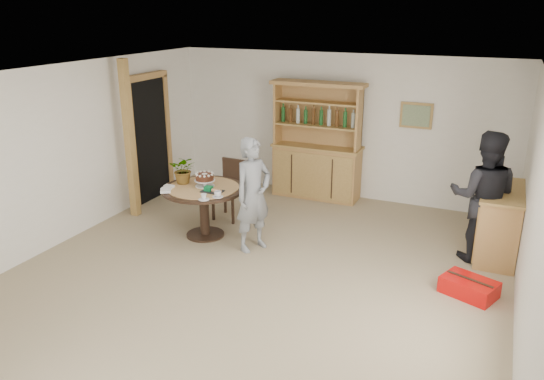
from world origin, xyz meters
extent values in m
plane|color=tan|center=(0.00, 0.00, 0.00)|extent=(7.00, 7.00, 0.00)
cube|color=white|center=(0.00, 3.50, 1.25)|extent=(6.00, 0.04, 2.50)
cube|color=white|center=(-3.00, 0.00, 1.25)|extent=(0.04, 7.00, 2.50)
cube|color=white|center=(3.00, 0.00, 1.25)|extent=(0.04, 7.00, 2.50)
cube|color=white|center=(0.00, 0.00, 2.50)|extent=(6.00, 7.00, 0.04)
cube|color=tan|center=(1.30, 3.47, 1.55)|extent=(0.52, 0.03, 0.42)
cube|color=#59724C|center=(1.30, 3.45, 1.55)|extent=(0.44, 0.02, 0.34)
cube|color=black|center=(-2.94, 2.00, 1.05)|extent=(0.10, 0.90, 2.10)
cube|color=#B3834B|center=(-2.92, 1.50, 1.05)|extent=(0.12, 0.10, 2.10)
cube|color=#B3834B|center=(-2.92, 2.50, 1.05)|extent=(0.12, 0.10, 2.10)
cube|color=#B3834B|center=(-2.92, 2.00, 2.13)|extent=(0.12, 1.10, 0.10)
cube|color=tan|center=(-2.70, 1.20, 1.25)|extent=(0.12, 0.12, 2.50)
cube|color=#B3834B|center=(-0.30, 3.24, 0.45)|extent=(1.50, 0.50, 0.90)
cube|color=tan|center=(-0.30, 3.24, 0.92)|extent=(1.56, 0.54, 0.04)
cube|color=#B3834B|center=(-0.30, 3.34, 1.47)|extent=(1.50, 0.04, 1.06)
cube|color=#B3834B|center=(-1.03, 3.19, 1.47)|extent=(0.04, 0.34, 1.06)
cube|color=#B3834B|center=(0.43, 3.19, 1.47)|extent=(0.04, 0.34, 1.06)
cube|color=tan|center=(-0.30, 3.19, 1.30)|extent=(1.44, 0.32, 0.03)
cube|color=tan|center=(-0.30, 3.19, 1.70)|extent=(1.44, 0.32, 0.03)
cube|color=#B3834B|center=(-0.30, 3.19, 2.01)|extent=(1.62, 0.40, 0.06)
cylinder|color=#194C1E|center=(-0.86, 3.19, 1.46)|extent=(0.07, 0.07, 0.28)
cylinder|color=#4C2D14|center=(-0.70, 3.19, 1.46)|extent=(0.07, 0.07, 0.28)
cylinder|color=#B2BFB2|center=(-0.54, 3.19, 1.46)|extent=(0.07, 0.07, 0.28)
cylinder|color=#194C1E|center=(-0.38, 3.19, 1.46)|extent=(0.07, 0.07, 0.28)
cylinder|color=#4C2D14|center=(-0.22, 3.19, 1.46)|extent=(0.07, 0.07, 0.28)
cylinder|color=#B2BFB2|center=(-0.06, 3.19, 1.46)|extent=(0.07, 0.07, 0.28)
cylinder|color=#194C1E|center=(0.10, 3.19, 1.46)|extent=(0.07, 0.07, 0.28)
cylinder|color=#4C2D14|center=(0.26, 3.19, 1.46)|extent=(0.07, 0.07, 0.28)
cube|color=#B3834B|center=(2.74, 2.00, 0.45)|extent=(0.50, 1.20, 0.90)
cube|color=tan|center=(2.74, 2.00, 0.92)|extent=(0.54, 1.26, 0.04)
cylinder|color=black|center=(-1.23, 0.93, 0.73)|extent=(1.20, 1.20, 0.04)
cylinder|color=black|center=(-1.23, 0.93, 0.36)|extent=(0.14, 0.14, 0.70)
cylinder|color=black|center=(-1.23, 0.93, 0.01)|extent=(0.56, 0.56, 0.03)
cylinder|color=tan|center=(-1.23, 0.93, 0.76)|extent=(1.04, 1.04, 0.01)
cube|color=black|center=(-1.23, 1.68, 0.45)|extent=(0.44, 0.44, 0.04)
cube|color=black|center=(-1.22, 1.87, 0.70)|extent=(0.42, 0.05, 0.46)
cube|color=black|center=(-1.22, 1.87, 0.92)|extent=(0.42, 0.06, 0.05)
cube|color=black|center=(-1.42, 1.51, 0.22)|extent=(0.04, 0.04, 0.44)
cube|color=black|center=(-1.06, 1.49, 0.22)|extent=(0.04, 0.04, 0.44)
cube|color=black|center=(-1.40, 1.87, 0.22)|extent=(0.04, 0.04, 0.44)
cube|color=black|center=(-1.04, 1.85, 0.22)|extent=(0.04, 0.04, 0.44)
cylinder|color=white|center=(-1.23, 0.98, 0.77)|extent=(0.28, 0.28, 0.01)
cylinder|color=white|center=(-1.23, 0.98, 0.81)|extent=(0.05, 0.05, 0.08)
cylinder|color=white|center=(-1.23, 0.98, 0.85)|extent=(0.30, 0.30, 0.01)
cylinder|color=#4F2716|center=(-1.23, 0.98, 0.90)|extent=(0.26, 0.26, 0.09)
cylinder|color=white|center=(-1.23, 0.98, 0.95)|extent=(0.08, 0.08, 0.01)
sphere|color=white|center=(-1.11, 0.98, 0.95)|extent=(0.04, 0.04, 0.04)
sphere|color=white|center=(-1.13, 1.04, 0.95)|extent=(0.04, 0.04, 0.04)
sphere|color=white|center=(-1.17, 1.09, 0.95)|extent=(0.04, 0.04, 0.04)
sphere|color=white|center=(-1.23, 1.10, 0.95)|extent=(0.04, 0.04, 0.04)
sphere|color=white|center=(-1.29, 1.09, 0.95)|extent=(0.04, 0.04, 0.04)
sphere|color=white|center=(-1.33, 1.04, 0.95)|extent=(0.04, 0.04, 0.04)
sphere|color=white|center=(-1.35, 0.98, 0.95)|extent=(0.04, 0.04, 0.04)
sphere|color=white|center=(-1.33, 0.92, 0.95)|extent=(0.04, 0.04, 0.04)
sphere|color=white|center=(-1.29, 0.88, 0.95)|extent=(0.04, 0.04, 0.04)
sphere|color=white|center=(-1.23, 0.86, 0.95)|extent=(0.04, 0.04, 0.04)
sphere|color=white|center=(-1.17, 0.88, 0.95)|extent=(0.04, 0.04, 0.04)
sphere|color=white|center=(-1.13, 0.92, 0.95)|extent=(0.04, 0.04, 0.04)
imported|color=#3F7233|center=(-1.58, 0.98, 0.97)|extent=(0.47, 0.44, 0.42)
cube|color=black|center=(-1.01, 0.81, 0.77)|extent=(0.30, 0.20, 0.01)
cube|color=#0C7138|center=(-1.07, 0.81, 0.80)|extent=(0.10, 0.10, 0.06)
cube|color=#0C7138|center=(-1.07, 0.81, 0.83)|extent=(0.11, 0.02, 0.01)
cylinder|color=silver|center=(-0.83, 0.65, 0.76)|extent=(0.15, 0.15, 0.01)
imported|color=silver|center=(-0.83, 0.65, 0.81)|extent=(0.10, 0.10, 0.08)
cylinder|color=silver|center=(-0.95, 0.48, 0.76)|extent=(0.15, 0.15, 0.01)
imported|color=silver|center=(-0.95, 0.48, 0.81)|extent=(0.08, 0.08, 0.07)
cube|color=white|center=(-1.68, 0.73, 0.78)|extent=(0.14, 0.08, 0.03)
cube|color=white|center=(-1.65, 0.61, 0.78)|extent=(0.16, 0.11, 0.03)
cube|color=white|center=(-1.59, 0.51, 0.78)|extent=(0.16, 0.14, 0.03)
imported|color=slate|center=(-0.38, 0.83, 0.80)|extent=(0.59, 0.69, 1.59)
imported|color=black|center=(2.50, 1.75, 0.88)|extent=(0.88, 0.70, 1.76)
cube|color=red|center=(2.50, 0.71, 0.10)|extent=(0.71, 0.60, 0.20)
cube|color=black|center=(2.50, 0.71, 0.20)|extent=(0.53, 0.25, 0.01)
camera|label=1|loc=(2.61, -5.28, 3.23)|focal=35.00mm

